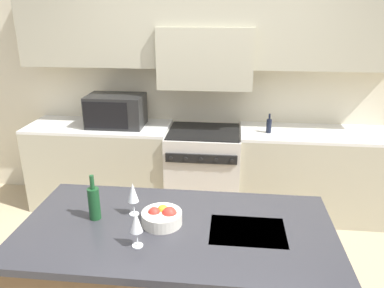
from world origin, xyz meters
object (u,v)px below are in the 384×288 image
at_px(microwave, 116,111).
at_px(range_stove, 204,171).
at_px(oil_bottle_on_counter, 269,126).
at_px(fruit_bowl, 162,217).
at_px(wine_glass_near, 136,223).
at_px(wine_bottle, 94,202).
at_px(wine_glass_far, 133,193).

bearing_deg(microwave, range_stove, -1.14).
distance_m(range_stove, oil_bottle_on_counter, 0.86).
height_order(range_stove, oil_bottle_on_counter, oil_bottle_on_counter).
height_order(fruit_bowl, oil_bottle_on_counter, oil_bottle_on_counter).
bearing_deg(wine_glass_near, wine_bottle, 142.36).
xyz_separation_m(wine_glass_near, wine_glass_far, (-0.10, 0.32, 0.00)).
bearing_deg(wine_glass_near, fruit_bowl, 68.37).
bearing_deg(wine_glass_near, range_stove, 84.07).
bearing_deg(wine_bottle, microwave, 102.65).
relative_size(range_stove, oil_bottle_on_counter, 4.67).
distance_m(range_stove, fruit_bowl, 1.84).
distance_m(wine_glass_far, oil_bottle_on_counter, 1.90).
height_order(microwave, wine_bottle, microwave).
bearing_deg(fruit_bowl, microwave, 114.69).
distance_m(wine_glass_near, fruit_bowl, 0.28).
relative_size(range_stove, wine_glass_near, 4.21).
distance_m(wine_bottle, fruit_bowl, 0.43).
distance_m(wine_glass_far, fruit_bowl, 0.24).
distance_m(wine_glass_near, oil_bottle_on_counter, 2.15).
relative_size(wine_bottle, fruit_bowl, 1.19).
relative_size(wine_bottle, wine_glass_far, 1.34).
bearing_deg(range_stove, oil_bottle_on_counter, -3.79).
height_order(wine_glass_far, oil_bottle_on_counter, oil_bottle_on_counter).
bearing_deg(fruit_bowl, wine_bottle, 178.08).
bearing_deg(wine_glass_far, range_stove, 79.55).
xyz_separation_m(range_stove, microwave, (-0.93, 0.02, 0.64)).
relative_size(wine_bottle, wine_glass_near, 1.34).
xyz_separation_m(wine_bottle, wine_glass_near, (0.33, -0.25, 0.04)).
relative_size(wine_glass_near, oil_bottle_on_counter, 1.11).
bearing_deg(range_stove, wine_bottle, -107.03).
bearing_deg(oil_bottle_on_counter, wine_glass_far, -120.54).
bearing_deg(microwave, wine_bottle, -77.35).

